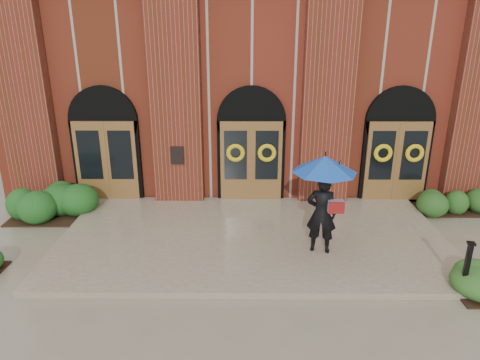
{
  "coord_description": "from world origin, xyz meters",
  "views": [
    {
      "loc": [
        -0.27,
        -9.98,
        5.24
      ],
      "look_at": [
        -0.33,
        1.0,
        1.38
      ],
      "focal_mm": 32.0,
      "sensor_mm": 36.0,
      "label": 1
    }
  ],
  "objects_px": {
    "metal_post": "(467,265)",
    "hedge_wall_left": "(75,202)",
    "man_with_umbrella": "(324,186)",
    "hedge_wall_right": "(462,199)"
  },
  "relations": [
    {
      "from": "hedge_wall_right",
      "to": "man_with_umbrella",
      "type": "bearing_deg",
      "value": -149.24
    },
    {
      "from": "man_with_umbrella",
      "to": "hedge_wall_right",
      "type": "distance_m",
      "value": 5.82
    },
    {
      "from": "man_with_umbrella",
      "to": "metal_post",
      "type": "xyz_separation_m",
      "value": [
        2.69,
        -1.67,
        -1.1
      ]
    },
    {
      "from": "metal_post",
      "to": "man_with_umbrella",
      "type": "bearing_deg",
      "value": 148.13
    },
    {
      "from": "metal_post",
      "to": "hedge_wall_left",
      "type": "relative_size",
      "value": 0.32
    },
    {
      "from": "man_with_umbrella",
      "to": "hedge_wall_left",
      "type": "distance_m",
      "value": 7.34
    },
    {
      "from": "hedge_wall_left",
      "to": "metal_post",
      "type": "bearing_deg",
      "value": -22.88
    },
    {
      "from": "metal_post",
      "to": "hedge_wall_right",
      "type": "xyz_separation_m",
      "value": [
        2.15,
        4.55,
        -0.38
      ]
    },
    {
      "from": "man_with_umbrella",
      "to": "metal_post",
      "type": "height_order",
      "value": "man_with_umbrella"
    },
    {
      "from": "metal_post",
      "to": "hedge_wall_left",
      "type": "height_order",
      "value": "metal_post"
    }
  ]
}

